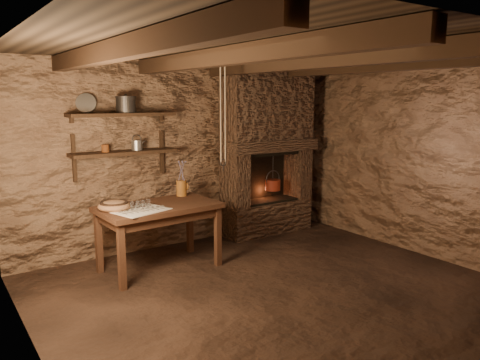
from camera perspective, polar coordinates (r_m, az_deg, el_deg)
floor at (r=4.91m, az=4.28°, el=-13.34°), size 4.50×4.50×0.00m
back_wall at (r=6.24m, az=-7.13°, el=3.07°), size 4.50×0.04×2.40m
front_wall at (r=3.30m, az=26.88°, el=-4.13°), size 4.50×0.04×2.40m
left_wall at (r=3.63m, az=-24.40°, el=-2.71°), size 0.04×4.00×2.40m
right_wall at (r=6.22m, az=20.85°, el=2.47°), size 0.04×4.00×2.40m
ceiling at (r=4.54m, az=4.69°, el=15.74°), size 4.50×4.00×0.04m
beam_far_left at (r=3.77m, az=-14.01°, el=15.28°), size 0.14×3.95×0.16m
beam_mid_left at (r=4.23m, az=-0.78°, el=14.96°), size 0.14×3.95×0.16m
beam_mid_right at (r=4.86m, az=9.40°, el=14.19°), size 0.14×3.95×0.16m
beam_far_right at (r=5.59m, az=17.04°, el=13.32°), size 0.14×3.95×0.16m
shelf_lower at (r=5.74m, az=-13.97°, el=3.26°), size 1.25×0.30×0.04m
shelf_upper at (r=5.71m, az=-14.16°, el=7.75°), size 1.25×0.30×0.04m
hearth at (r=6.71m, az=3.32°, el=3.84°), size 1.43×0.51×2.30m
work_table at (r=5.44m, az=-9.80°, el=-6.58°), size 1.36×0.82×0.75m
linen_cloth at (r=5.12m, az=-12.08°, el=-3.62°), size 0.64×0.57×0.01m
pewter_cutlery_row at (r=5.10m, az=-12.01°, el=-3.55°), size 0.48×0.29×0.01m
drinking_glasses at (r=5.21m, az=-12.36°, el=-2.95°), size 0.17×0.05×0.07m
stoneware_jug at (r=5.77m, az=-7.14°, el=-0.08°), size 0.16×0.16×0.44m
wooden_bowl at (r=5.21m, az=-15.10°, el=-3.10°), size 0.41×0.41×0.12m
iron_stockpot at (r=5.72m, az=-13.74°, el=8.84°), size 0.28×0.28×0.17m
tin_pan at (r=5.68m, az=-18.26°, el=8.89°), size 0.25×0.18×0.23m
small_kettle at (r=5.79m, az=-12.47°, el=4.18°), size 0.20×0.16×0.19m
rusty_tin at (r=5.66m, az=-16.09°, el=3.72°), size 0.10×0.10×0.09m
red_pot at (r=6.79m, az=4.02°, el=-0.51°), size 0.25×0.24×0.54m
hanging_ropes at (r=5.40m, az=-2.10°, el=8.46°), size 0.08×0.08×1.20m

